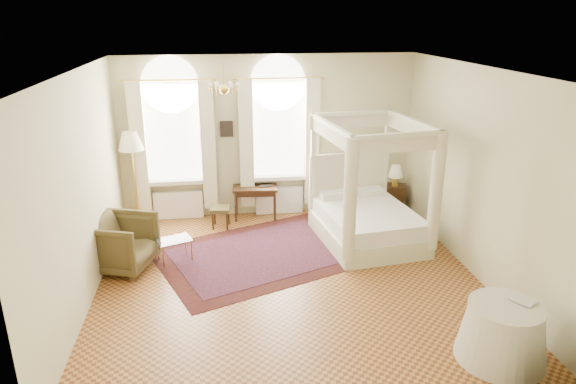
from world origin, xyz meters
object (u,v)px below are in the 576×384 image
(writing_desk, at_px, (255,191))
(coffee_table, at_px, (174,241))
(canopy_bed, at_px, (368,216))
(stool, at_px, (220,210))
(side_table, at_px, (503,333))
(armchair, at_px, (121,243))
(nightstand, at_px, (395,198))
(floor_lamp, at_px, (131,146))

(writing_desk, distance_m, coffee_table, 2.34)
(canopy_bed, relative_size, stool, 5.39)
(stool, bearing_deg, writing_desk, 28.71)
(canopy_bed, bearing_deg, side_table, -79.82)
(canopy_bed, relative_size, armchair, 2.31)
(canopy_bed, distance_m, nightstand, 1.82)
(canopy_bed, distance_m, side_table, 3.64)
(nightstand, relative_size, stool, 1.35)
(floor_lamp, height_order, side_table, floor_lamp)
(stool, height_order, side_table, side_table)
(side_table, bearing_deg, nightstand, 85.34)
(stool, distance_m, side_table, 5.72)
(nightstand, bearing_deg, armchair, -160.43)
(stool, bearing_deg, floor_lamp, 166.44)
(canopy_bed, xyz_separation_m, side_table, (0.64, -3.58, -0.15))
(nightstand, bearing_deg, coffee_table, -159.06)
(side_table, bearing_deg, coffee_table, 141.57)
(writing_desk, xyz_separation_m, floor_lamp, (-2.38, -0.00, 1.05))
(nightstand, height_order, side_table, side_table)
(writing_desk, height_order, side_table, side_table)
(armchair, relative_size, floor_lamp, 0.52)
(stool, relative_size, coffee_table, 0.64)
(writing_desk, xyz_separation_m, coffee_table, (-1.54, -1.75, -0.23))
(stool, xyz_separation_m, armchair, (-1.65, -1.52, 0.10))
(armchair, distance_m, side_table, 5.88)
(coffee_table, bearing_deg, writing_desk, 48.61)
(stool, bearing_deg, side_table, -54.26)
(armchair, distance_m, floor_lamp, 2.25)
(nightstand, bearing_deg, floor_lamp, 180.00)
(coffee_table, relative_size, floor_lamp, 0.35)
(writing_desk, height_order, armchair, armchair)
(canopy_bed, xyz_separation_m, nightstand, (1.05, 1.46, -0.23))
(stool, xyz_separation_m, coffee_table, (-0.81, -1.35, -0.01))
(stool, distance_m, armchair, 2.25)
(stool, height_order, floor_lamp, floor_lamp)
(stool, distance_m, coffee_table, 1.57)
(writing_desk, bearing_deg, canopy_bed, -36.60)
(canopy_bed, bearing_deg, armchair, -173.99)
(nightstand, height_order, writing_desk, writing_desk)
(floor_lamp, bearing_deg, armchair, -90.00)
(coffee_table, bearing_deg, nightstand, 20.94)
(coffee_table, bearing_deg, canopy_bed, 4.61)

